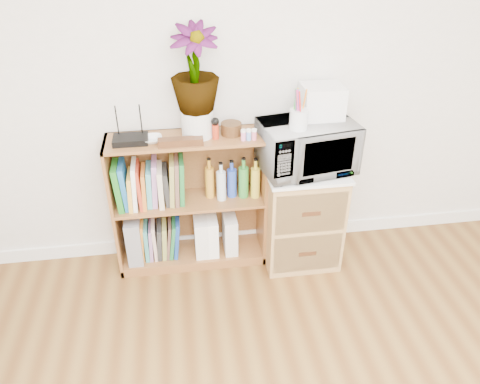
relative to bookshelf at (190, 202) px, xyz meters
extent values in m
cube|color=white|center=(0.35, 0.14, -0.42)|extent=(4.00, 0.02, 0.10)
cube|color=brown|center=(0.00, 0.00, 0.00)|extent=(1.00, 0.30, 0.95)
cube|color=#9E7542|center=(0.75, -0.08, -0.12)|extent=(0.50, 0.45, 0.70)
imported|color=white|center=(0.75, -0.08, 0.40)|extent=(0.63, 0.47, 0.32)
cylinder|color=silver|center=(0.66, -0.16, 0.62)|extent=(0.11, 0.11, 0.12)
cube|color=silver|center=(0.85, 0.00, 0.66)|extent=(0.25, 0.21, 0.20)
cube|color=black|center=(-0.33, -0.02, 0.49)|extent=(0.21, 0.14, 0.04)
imported|color=white|center=(-0.21, -0.03, 0.49)|extent=(0.13, 0.13, 0.03)
cylinder|color=silver|center=(0.08, 0.02, 0.56)|extent=(0.19, 0.19, 0.17)
imported|color=#33752E|center=(0.08, 0.02, 0.89)|extent=(0.28, 0.28, 0.51)
cube|color=#37200F|center=(-0.03, -0.10, 0.50)|extent=(0.27, 0.07, 0.04)
cylinder|color=#B32E16|center=(0.18, -0.04, 0.52)|extent=(0.04, 0.04, 0.09)
cylinder|color=#3B2310|center=(0.29, 0.01, 0.51)|extent=(0.13, 0.13, 0.07)
cube|color=pink|center=(0.38, -0.09, 0.50)|extent=(0.11, 0.04, 0.05)
cube|color=gray|center=(-0.39, 0.00, -0.24)|extent=(0.10, 0.27, 0.33)
cube|color=white|center=(0.06, -0.01, -0.26)|extent=(0.09, 0.22, 0.28)
cube|color=white|center=(0.13, -0.01, -0.27)|extent=(0.09, 0.22, 0.28)
cube|color=silver|center=(0.26, -0.01, -0.27)|extent=(0.09, 0.22, 0.28)
cube|color=#1F7621|center=(-0.44, 0.00, 0.18)|extent=(0.05, 0.20, 0.31)
cube|color=#1B5DA2|center=(-0.40, 0.00, 0.18)|extent=(0.05, 0.20, 0.30)
cube|color=gold|center=(-0.37, 0.00, 0.14)|extent=(0.04, 0.20, 0.24)
cube|color=white|center=(-0.34, 0.00, 0.18)|extent=(0.04, 0.20, 0.31)
cube|color=#AD331D|center=(-0.31, 0.00, 0.17)|extent=(0.03, 0.20, 0.29)
cube|color=#CB6C23|center=(-0.28, 0.00, 0.15)|extent=(0.03, 0.20, 0.26)
cube|color=teal|center=(-0.25, 0.00, 0.15)|extent=(0.04, 0.20, 0.26)
cube|color=#9E6DA4|center=(-0.22, 0.00, 0.18)|extent=(0.05, 0.20, 0.30)
cube|color=beige|center=(-0.18, 0.00, 0.16)|extent=(0.04, 0.20, 0.26)
cube|color=#292929|center=(-0.14, 0.00, 0.14)|extent=(0.05, 0.20, 0.24)
cube|color=olive|center=(-0.11, 0.00, 0.18)|extent=(0.05, 0.20, 0.30)
cube|color=brown|center=(-0.07, 0.00, 0.18)|extent=(0.04, 0.20, 0.31)
cube|color=#1D6F2E|center=(-0.04, 0.00, 0.18)|extent=(0.04, 0.20, 0.30)
cylinder|color=#BE8223|center=(0.14, 0.00, 0.16)|extent=(0.06, 0.06, 0.28)
cylinder|color=silver|center=(0.21, 0.00, 0.16)|extent=(0.06, 0.06, 0.26)
cylinder|color=#2544B0|center=(0.29, 0.00, 0.15)|extent=(0.06, 0.06, 0.26)
cylinder|color=#328932|center=(0.36, 0.00, 0.16)|extent=(0.06, 0.06, 0.28)
cylinder|color=gold|center=(0.44, 0.00, 0.16)|extent=(0.06, 0.06, 0.27)
cylinder|color=silver|center=(0.51, 0.00, 0.16)|extent=(0.07, 0.07, 0.28)
cube|color=orange|center=(-0.34, 0.00, -0.26)|extent=(0.04, 0.19, 0.29)
cube|color=teal|center=(-0.31, 0.00, -0.28)|extent=(0.03, 0.19, 0.26)
cube|color=#8F6598|center=(-0.28, 0.00, -0.28)|extent=(0.03, 0.19, 0.24)
cube|color=#C4A498|center=(-0.26, 0.00, -0.27)|extent=(0.03, 0.19, 0.27)
cube|color=#292929|center=(-0.23, 0.00, -0.28)|extent=(0.05, 0.19, 0.25)
cube|color=olive|center=(-0.19, 0.00, -0.28)|extent=(0.05, 0.19, 0.26)
cube|color=brown|center=(-0.16, 0.00, -0.27)|extent=(0.05, 0.19, 0.26)
cube|color=#1C6936|center=(-0.14, 0.00, -0.27)|extent=(0.06, 0.19, 0.27)
cube|color=navy|center=(-0.11, 0.00, -0.26)|extent=(0.06, 0.19, 0.28)
camera|label=1|loc=(-0.05, -2.64, 1.70)|focal=35.00mm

